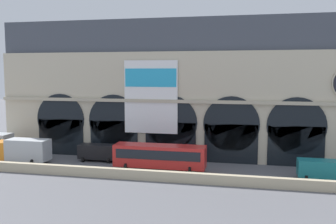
{
  "coord_description": "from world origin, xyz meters",
  "views": [
    {
      "loc": [
        10.19,
        -43.13,
        11.82
      ],
      "look_at": [
        -0.34,
        5.0,
        6.48
      ],
      "focal_mm": 39.96,
      "sensor_mm": 36.0,
      "label": 1
    }
  ],
  "objects_px": {
    "box_truck_west": "(22,150)",
    "van_midwest": "(99,152)",
    "van_east": "(322,169)",
    "bus_center": "(160,156)"
  },
  "relations": [
    {
      "from": "van_midwest",
      "to": "bus_center",
      "type": "distance_m",
      "value": 9.61
    },
    {
      "from": "bus_center",
      "to": "van_east",
      "type": "bearing_deg",
      "value": 0.13
    },
    {
      "from": "box_truck_west",
      "to": "bus_center",
      "type": "bearing_deg",
      "value": 0.09
    },
    {
      "from": "bus_center",
      "to": "van_east",
      "type": "xyz_separation_m",
      "value": [
        18.29,
        0.04,
        -0.54
      ]
    },
    {
      "from": "van_midwest",
      "to": "bus_center",
      "type": "xyz_separation_m",
      "value": [
        9.09,
        -3.06,
        0.54
      ]
    },
    {
      "from": "van_midwest",
      "to": "van_east",
      "type": "height_order",
      "value": "same"
    },
    {
      "from": "box_truck_west",
      "to": "van_midwest",
      "type": "distance_m",
      "value": 9.82
    },
    {
      "from": "box_truck_west",
      "to": "bus_center",
      "type": "xyz_separation_m",
      "value": [
        18.4,
        0.03,
        0.08
      ]
    },
    {
      "from": "bus_center",
      "to": "van_midwest",
      "type": "bearing_deg",
      "value": 161.42
    },
    {
      "from": "box_truck_west",
      "to": "van_midwest",
      "type": "height_order",
      "value": "box_truck_west"
    }
  ]
}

